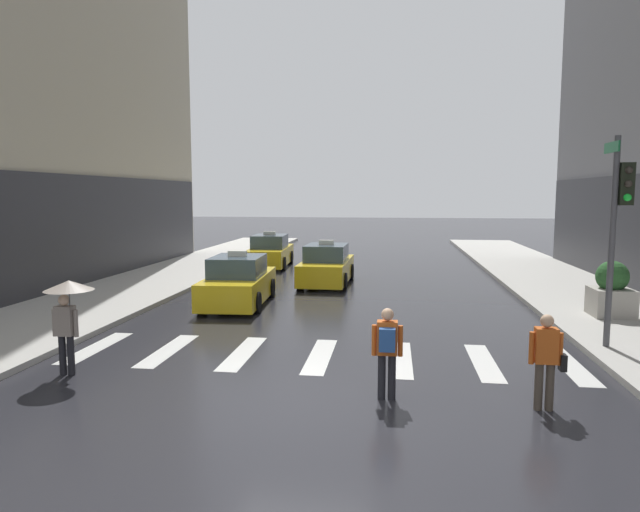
{
  "coord_description": "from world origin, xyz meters",
  "views": [
    {
      "loc": [
        1.59,
        -9.2,
        3.64
      ],
      "look_at": [
        -0.66,
        8.0,
        1.73
      ],
      "focal_mm": 31.32,
      "sensor_mm": 36.0,
      "label": 1
    }
  ],
  "objects_px": {
    "planter_near_corner": "(611,291)",
    "pedestrian_with_handbag": "(546,356)",
    "taxi_second": "(327,266)",
    "pedestrian_with_umbrella": "(68,301)",
    "taxi_third": "(270,252)",
    "taxi_lead": "(238,283)",
    "pedestrian_with_backpack": "(387,347)",
    "traffic_light_pole": "(618,212)"
  },
  "relations": [
    {
      "from": "taxi_lead",
      "to": "pedestrian_with_umbrella",
      "type": "bearing_deg",
      "value": -100.24
    },
    {
      "from": "taxi_lead",
      "to": "pedestrian_with_umbrella",
      "type": "height_order",
      "value": "pedestrian_with_umbrella"
    },
    {
      "from": "taxi_lead",
      "to": "planter_near_corner",
      "type": "xyz_separation_m",
      "value": [
        11.34,
        -0.99,
        0.15
      ]
    },
    {
      "from": "taxi_second",
      "to": "pedestrian_with_umbrella",
      "type": "relative_size",
      "value": 2.36
    },
    {
      "from": "taxi_second",
      "to": "pedestrian_with_handbag",
      "type": "height_order",
      "value": "taxi_second"
    },
    {
      "from": "traffic_light_pole",
      "to": "pedestrian_with_backpack",
      "type": "xyz_separation_m",
      "value": [
        -5.1,
        -3.67,
        -2.29
      ]
    },
    {
      "from": "pedestrian_with_handbag",
      "to": "taxi_third",
      "type": "bearing_deg",
      "value": 115.95
    },
    {
      "from": "pedestrian_with_backpack",
      "to": "taxi_second",
      "type": "bearing_deg",
      "value": 101.48
    },
    {
      "from": "traffic_light_pole",
      "to": "planter_near_corner",
      "type": "distance_m",
      "value": 4.39
    },
    {
      "from": "pedestrian_with_handbag",
      "to": "traffic_light_pole",
      "type": "bearing_deg",
      "value": 57.29
    },
    {
      "from": "taxi_lead",
      "to": "pedestrian_with_backpack",
      "type": "distance_m",
      "value": 9.53
    },
    {
      "from": "pedestrian_with_umbrella",
      "to": "pedestrian_with_backpack",
      "type": "height_order",
      "value": "pedestrian_with_umbrella"
    },
    {
      "from": "taxi_second",
      "to": "pedestrian_with_umbrella",
      "type": "xyz_separation_m",
      "value": [
        -3.77,
        -12.22,
        0.79
      ]
    },
    {
      "from": "traffic_light_pole",
      "to": "planter_near_corner",
      "type": "height_order",
      "value": "traffic_light_pole"
    },
    {
      "from": "taxi_third",
      "to": "pedestrian_with_handbag",
      "type": "relative_size",
      "value": 2.8
    },
    {
      "from": "planter_near_corner",
      "to": "pedestrian_with_handbag",
      "type": "bearing_deg",
      "value": -116.9
    },
    {
      "from": "traffic_light_pole",
      "to": "pedestrian_with_umbrella",
      "type": "bearing_deg",
      "value": -164.79
    },
    {
      "from": "traffic_light_pole",
      "to": "taxi_third",
      "type": "bearing_deg",
      "value": 128.3
    },
    {
      "from": "taxi_third",
      "to": "pedestrian_with_handbag",
      "type": "distance_m",
      "value": 19.97
    },
    {
      "from": "taxi_second",
      "to": "taxi_lead",
      "type": "bearing_deg",
      "value": -117.27
    },
    {
      "from": "pedestrian_with_backpack",
      "to": "taxi_third",
      "type": "bearing_deg",
      "value": 108.83
    },
    {
      "from": "taxi_third",
      "to": "pedestrian_with_umbrella",
      "type": "bearing_deg",
      "value": -90.93
    },
    {
      "from": "pedestrian_with_handbag",
      "to": "planter_near_corner",
      "type": "xyz_separation_m",
      "value": [
        3.68,
        7.26,
        -0.06
      ]
    },
    {
      "from": "taxi_second",
      "to": "traffic_light_pole",
      "type": "bearing_deg",
      "value": -49.79
    },
    {
      "from": "taxi_lead",
      "to": "pedestrian_with_handbag",
      "type": "height_order",
      "value": "taxi_lead"
    },
    {
      "from": "planter_near_corner",
      "to": "pedestrian_with_umbrella",
      "type": "bearing_deg",
      "value": -152.62
    },
    {
      "from": "taxi_lead",
      "to": "pedestrian_with_backpack",
      "type": "xyz_separation_m",
      "value": [
        4.99,
        -8.12,
        0.25
      ]
    },
    {
      "from": "taxi_second",
      "to": "pedestrian_with_handbag",
      "type": "bearing_deg",
      "value": -67.84
    },
    {
      "from": "traffic_light_pole",
      "to": "pedestrian_with_handbag",
      "type": "bearing_deg",
      "value": -122.71
    },
    {
      "from": "traffic_light_pole",
      "to": "taxi_third",
      "type": "xyz_separation_m",
      "value": [
        -11.18,
        14.16,
        -2.53
      ]
    },
    {
      "from": "traffic_light_pole",
      "to": "taxi_second",
      "type": "height_order",
      "value": "traffic_light_pole"
    },
    {
      "from": "taxi_lead",
      "to": "planter_near_corner",
      "type": "distance_m",
      "value": 11.38
    },
    {
      "from": "taxi_lead",
      "to": "taxi_third",
      "type": "height_order",
      "value": "same"
    },
    {
      "from": "taxi_lead",
      "to": "pedestrian_with_handbag",
      "type": "relative_size",
      "value": 2.8
    },
    {
      "from": "taxi_lead",
      "to": "planter_near_corner",
      "type": "relative_size",
      "value": 2.89
    },
    {
      "from": "traffic_light_pole",
      "to": "pedestrian_with_backpack",
      "type": "distance_m",
      "value": 6.69
    },
    {
      "from": "planter_near_corner",
      "to": "traffic_light_pole",
      "type": "bearing_deg",
      "value": -109.76
    },
    {
      "from": "taxi_second",
      "to": "planter_near_corner",
      "type": "height_order",
      "value": "taxi_second"
    },
    {
      "from": "pedestrian_with_umbrella",
      "to": "planter_near_corner",
      "type": "xyz_separation_m",
      "value": [
        12.71,
        6.58,
        -0.64
      ]
    },
    {
      "from": "pedestrian_with_umbrella",
      "to": "planter_near_corner",
      "type": "distance_m",
      "value": 14.32
    },
    {
      "from": "taxi_third",
      "to": "planter_near_corner",
      "type": "height_order",
      "value": "taxi_third"
    },
    {
      "from": "taxi_third",
      "to": "planter_near_corner",
      "type": "distance_m",
      "value": 16.39
    }
  ]
}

